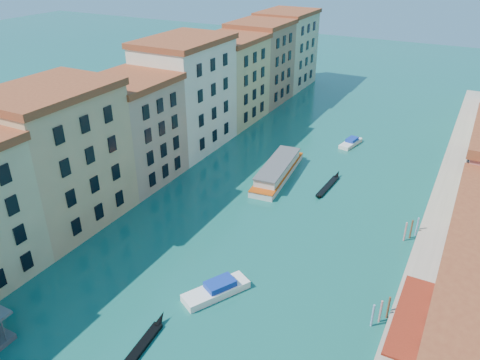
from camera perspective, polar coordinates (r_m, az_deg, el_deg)
The scene contains 7 objects.
left_bank_palazzos at distance 86.29m, azimuth -8.89°, elevation 8.70°, with size 12.80×128.40×21.00m.
quay at distance 74.95m, azimuth 23.11°, elevation -4.11°, with size 4.00×140.00×1.00m, color #A29783.
vaporetto_far at distance 81.16m, azimuth 4.62°, elevation 1.21°, with size 5.85×18.22×2.66m.
gondola_fore at distance 50.56m, azimuth -12.54°, elevation -19.76°, with size 1.91×11.09×2.21m.
gondola_far at distance 79.23m, azimuth 10.70°, elevation -0.63°, with size 1.41×10.61×1.50m.
motorboat_mid at distance 55.80m, azimuth -2.82°, elevation -13.18°, with size 6.06×8.24×1.66m.
motorboat_far at distance 96.53m, azimuth 13.37°, elevation 4.49°, with size 3.20×6.72×1.34m.
Camera 1 is at (23.60, -0.48, 36.93)m, focal length 35.00 mm.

